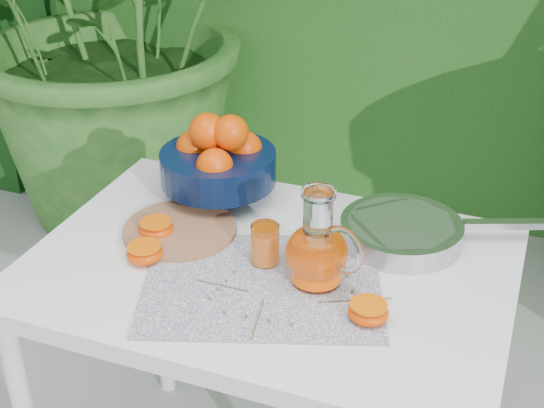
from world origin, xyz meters
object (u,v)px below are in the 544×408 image
at_px(juice_pitcher, 318,251).
at_px(saute_pan, 403,231).
at_px(white_table, 269,294).
at_px(cutting_board, 180,230).
at_px(fruit_bowl, 218,160).

relative_size(juice_pitcher, saute_pan, 0.42).
distance_m(white_table, cutting_board, 0.25).
xyz_separation_m(white_table, fruit_bowl, (-0.22, 0.23, 0.18)).
relative_size(fruit_bowl, juice_pitcher, 1.69).
relative_size(white_table, fruit_bowl, 2.87).
xyz_separation_m(white_table, cutting_board, (-0.23, 0.04, 0.09)).
bearing_deg(cutting_board, juice_pitcher, -11.97).
bearing_deg(fruit_bowl, saute_pan, -5.44).
xyz_separation_m(cutting_board, juice_pitcher, (0.34, -0.07, 0.07)).
relative_size(cutting_board, fruit_bowl, 0.72).
bearing_deg(cutting_board, saute_pan, 17.07).
distance_m(cutting_board, saute_pan, 0.49).
xyz_separation_m(white_table, juice_pitcher, (0.12, -0.03, 0.16)).
distance_m(juice_pitcher, saute_pan, 0.26).
height_order(white_table, fruit_bowl, fruit_bowl).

